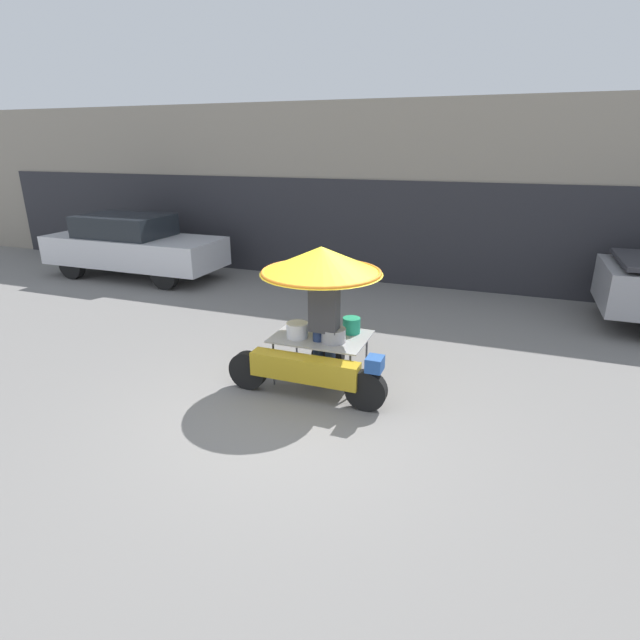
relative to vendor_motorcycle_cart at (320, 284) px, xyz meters
The scene contains 6 objects.
ground_plane 1.70m from the vendor_motorcycle_cart, 88.07° to the right, with size 36.00×36.00×0.00m, color slate.
shopfront_building 6.60m from the vendor_motorcycle_cart, 89.73° to the left, with size 28.00×2.06×4.13m.
vendor_motorcycle_cart is the anchor object (origin of this frame).
vendor_person 0.53m from the vendor_motorcycle_cart, 45.78° to the right, with size 0.38×0.22×1.65m.
parked_car 7.56m from the vendor_motorcycle_cart, 148.88° to the left, with size 4.47×1.67×1.54m.
potted_plant 10.45m from the vendor_motorcycle_cart, 152.45° to the left, with size 0.64×0.64×0.80m.
Camera 1 is at (2.23, -5.07, 3.18)m, focal length 28.00 mm.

